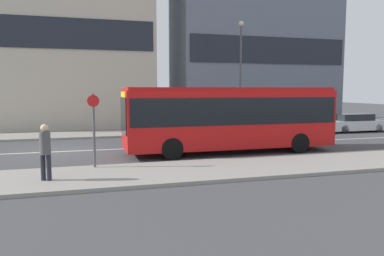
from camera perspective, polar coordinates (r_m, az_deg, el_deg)
ground_plane at (r=19.39m, az=-18.92°, el=-3.41°), size 120.00×120.00×0.00m
sidewalk_near at (r=13.25m, az=-20.21°, el=-7.40°), size 44.00×3.50×0.13m
sidewalk_far at (r=25.57m, az=-18.27°, el=-1.05°), size 44.00×3.50×0.13m
lane_centerline at (r=19.39m, az=-18.92°, el=-3.40°), size 41.80×0.16×0.01m
city_bus at (r=18.02m, az=5.78°, el=1.96°), size 10.10×2.51×3.12m
parked_car_0 at (r=26.12m, az=13.98°, el=0.51°), size 4.25×1.77×1.40m
parked_car_1 at (r=29.24m, az=23.43°, el=0.69°), size 4.60×1.74×1.30m
pedestrian_near_stop at (r=12.77m, az=-21.47°, el=-2.92°), size 0.34×0.34×1.81m
bus_stop_sign at (r=14.30m, az=-14.74°, el=0.50°), size 0.44×0.12×2.75m
street_lamp at (r=27.00m, az=7.43°, el=9.50°), size 0.36×0.36×7.66m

